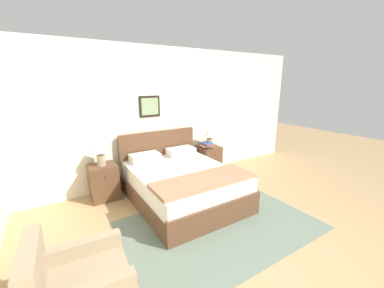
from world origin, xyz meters
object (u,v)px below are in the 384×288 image
(nightstand_near_window, at_px, (104,182))
(table_lamp_near_window, at_px, (100,149))
(bed, at_px, (182,183))
(table_lamp_by_door, at_px, (210,134))
(nightstand_by_door, at_px, (209,160))

(nightstand_near_window, relative_size, table_lamp_near_window, 1.43)
(bed, bearing_deg, nightstand_near_window, 145.45)
(nightstand_near_window, distance_m, table_lamp_by_door, 2.28)
(bed, distance_m, table_lamp_by_door, 1.45)
(nightstand_by_door, bearing_deg, nightstand_near_window, 180.00)
(nightstand_near_window, bearing_deg, nightstand_by_door, 0.00)
(nightstand_near_window, height_order, nightstand_by_door, same)
(nightstand_near_window, distance_m, table_lamp_near_window, 0.59)
(nightstand_by_door, height_order, table_lamp_by_door, table_lamp_by_door)
(nightstand_near_window, bearing_deg, table_lamp_near_window, -114.70)
(bed, height_order, nightstand_near_window, bed)
(nightstand_near_window, xyz_separation_m, nightstand_by_door, (2.21, 0.00, 0.00))
(bed, xyz_separation_m, table_lamp_near_window, (-1.12, 0.74, 0.58))
(bed, relative_size, nightstand_near_window, 3.22)
(nightstand_by_door, bearing_deg, bed, -145.45)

